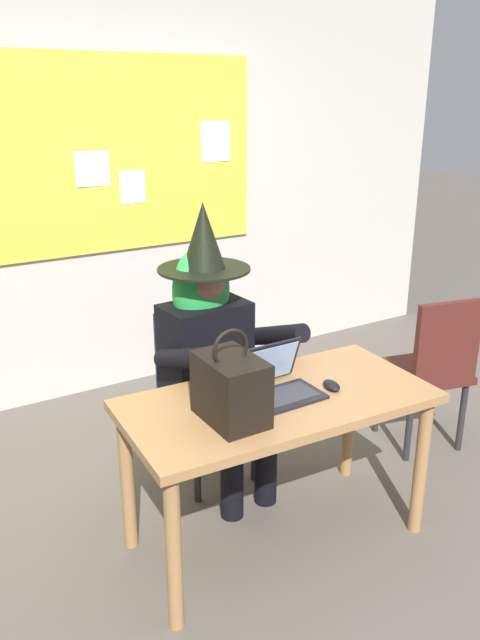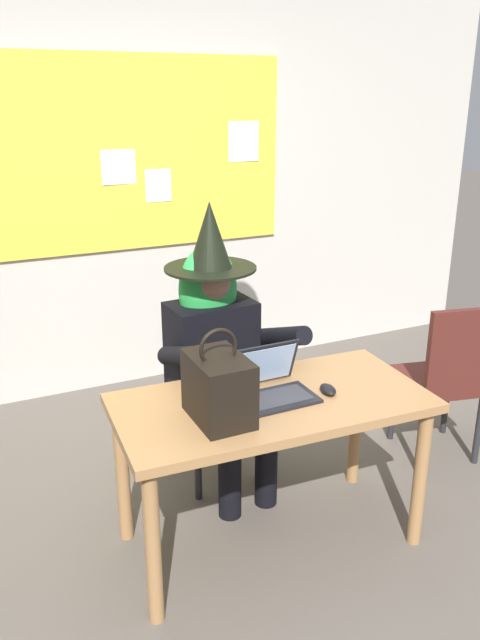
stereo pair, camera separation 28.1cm
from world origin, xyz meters
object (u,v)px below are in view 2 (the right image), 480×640
object	(u,v)px
chair_at_desk	(207,384)
laptop	(273,385)
computer_mouse	(328,389)
chair_extra_corner	(448,374)
person_costumed	(217,339)
handbag	(219,387)
desk_main	(272,420)

from	to	relation	value
chair_at_desk	laptop	bearing A→B (deg)	0.91
chair_at_desk	computer_mouse	world-z (taller)	chair_at_desk
computer_mouse	chair_extra_corner	xyz separation A→B (m)	(0.93, 0.26, -0.22)
laptop	chair_extra_corner	world-z (taller)	laptop
chair_at_desk	person_costumed	size ratio (longest dim) A/B	0.61
person_costumed	laptop	distance (m)	0.53
chair_at_desk	chair_extra_corner	distance (m)	1.28
handbag	chair_extra_corner	distance (m)	1.50
laptop	chair_at_desk	bearing A→B (deg)	92.23
desk_main	laptop	xyz separation A→B (m)	(0.02, 0.03, 0.15)
person_costumed	chair_at_desk	bearing A→B (deg)	179.56
person_costumed	computer_mouse	bearing A→B (deg)	18.48
computer_mouse	handbag	size ratio (longest dim) A/B	0.28
person_costumed	desk_main	bearing A→B (deg)	-2.62
chair_extra_corner	laptop	bearing A→B (deg)	111.81
computer_mouse	person_costumed	bearing A→B (deg)	121.66
desk_main	chair_extra_corner	distance (m)	1.19
desk_main	handbag	world-z (taller)	handbag
computer_mouse	handbag	distance (m)	0.52
chair_at_desk	person_costumed	distance (m)	0.32
chair_at_desk	chair_extra_corner	world-z (taller)	chair_extra_corner
chair_at_desk	computer_mouse	distance (m)	0.82
desk_main	laptop	world-z (taller)	laptop
laptop	chair_extra_corner	distance (m)	1.19
person_costumed	computer_mouse	distance (m)	0.67
person_costumed	chair_extra_corner	xyz separation A→B (m)	(1.18, -0.36, -0.27)
desk_main	handbag	distance (m)	0.36
person_costumed	computer_mouse	size ratio (longest dim) A/B	13.89
person_costumed	chair_extra_corner	world-z (taller)	person_costumed
desk_main	laptop	size ratio (longest dim) A/B	4.32
desk_main	chair_at_desk	distance (m)	0.69
chair_at_desk	laptop	size ratio (longest dim) A/B	2.82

